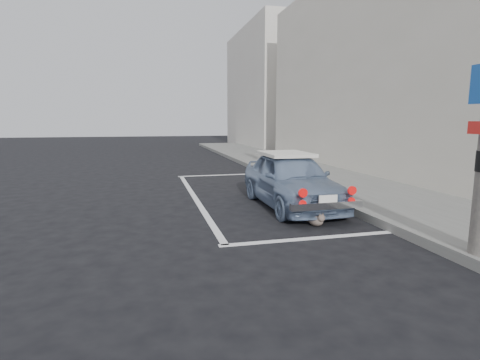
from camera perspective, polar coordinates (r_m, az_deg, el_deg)
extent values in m
plane|color=black|center=(6.17, 5.09, -7.81)|extent=(80.00, 80.00, 0.00)
cube|color=#62615D|center=(9.31, 19.87, -2.09)|extent=(2.80, 40.00, 0.15)
cube|color=beige|center=(12.79, 27.78, 15.73)|extent=(3.50, 18.00, 7.00)
cube|color=black|center=(11.64, 20.75, 6.55)|extent=(0.10, 16.00, 2.40)
cube|color=red|center=(11.03, 25.58, 22.97)|extent=(0.10, 2.00, 1.60)
cube|color=white|center=(12.95, 18.37, 21.14)|extent=(0.10, 2.00, 1.60)
cube|color=#1550B1|center=(15.01, 13.19, 19.60)|extent=(0.10, 2.00, 1.60)
cube|color=#1550B1|center=(17.15, 9.35, 18.34)|extent=(0.10, 2.00, 1.60)
cube|color=beige|center=(26.98, 4.08, 13.68)|extent=(3.50, 10.00, 8.00)
cube|color=silver|center=(5.91, 11.34, -8.67)|extent=(3.00, 0.12, 0.01)
cube|color=silver|center=(12.45, -2.51, 0.78)|extent=(3.00, 0.12, 0.01)
cube|color=silver|center=(8.82, -6.89, -2.69)|extent=(0.12, 7.00, 0.01)
cube|color=red|center=(5.19, 32.69, 6.72)|extent=(0.04, 0.30, 0.15)
cube|color=white|center=(5.18, 32.65, 6.72)|extent=(0.02, 0.16, 0.08)
imported|color=#6F85A6|center=(7.86, 7.76, 0.07)|extent=(1.35, 3.35, 1.14)
cube|color=silver|center=(8.11, 6.96, 3.92)|extent=(0.95, 1.27, 0.07)
cube|color=silver|center=(6.44, 13.06, -3.79)|extent=(1.28, 0.12, 0.12)
cube|color=white|center=(6.38, 13.27, -3.00)|extent=(0.33, 0.02, 0.17)
cylinder|color=red|center=(6.17, 9.57, -1.95)|extent=(0.15, 0.04, 0.15)
cylinder|color=red|center=(6.58, 16.71, -1.54)|extent=(0.15, 0.04, 0.15)
cylinder|color=red|center=(6.21, 9.53, -3.58)|extent=(0.12, 0.04, 0.12)
cylinder|color=red|center=(6.61, 16.64, -3.07)|extent=(0.12, 0.04, 0.12)
ellipsoid|color=brown|center=(6.56, 11.43, -5.95)|extent=(0.28, 0.37, 0.20)
sphere|color=brown|center=(6.44, 12.28, -5.65)|extent=(0.13, 0.13, 0.13)
cone|color=brown|center=(6.40, 12.07, -5.15)|extent=(0.04, 0.04, 0.05)
cone|color=brown|center=(6.45, 12.53, -5.07)|extent=(0.04, 0.04, 0.05)
cylinder|color=brown|center=(6.73, 10.83, -6.15)|extent=(0.15, 0.19, 0.03)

